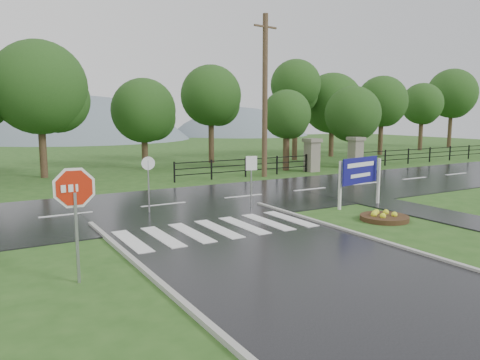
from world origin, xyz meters
TOP-DOWN VIEW (x-y plane):
  - ground at (0.00, 0.00)m, footprint 120.00×120.00m
  - main_road at (0.00, 10.00)m, footprint 90.00×8.00m
  - walkway at (8.50, 4.00)m, footprint 2.20×11.00m
  - crosswalk at (0.00, 5.00)m, footprint 6.50×2.80m
  - pillar_west at (13.00, 16.00)m, footprint 1.00×1.00m
  - pillar_east at (17.00, 16.00)m, footprint 1.00×1.00m
  - fence_west at (7.75, 16.00)m, footprint 9.58×0.08m
  - fence_east at (27.75, 16.00)m, footprint 20.58×0.08m
  - hills at (3.49, 65.00)m, footprint 102.00×48.00m
  - treeline at (1.00, 24.00)m, footprint 83.20×5.20m
  - stop_sign at (-5.11, 2.32)m, footprint 1.29×0.13m
  - estate_billboard at (7.03, 5.52)m, footprint 2.37×0.54m
  - flower_bed at (6.02, 3.21)m, footprint 1.78×1.78m
  - reg_sign_small at (3.00, 7.70)m, footprint 0.47×0.14m
  - reg_sign_round at (-1.08, 8.77)m, footprint 0.52×0.12m
  - utility_pole_east at (8.82, 15.50)m, footprint 1.74×0.36m
  - entrance_tree_left at (11.94, 17.50)m, footprint 3.33×3.33m
  - entrance_tree_right at (18.05, 17.50)m, footprint 4.18×4.18m

SIDE VIEW (x-z plane):
  - hills at x=3.49m, z-range -39.54..8.46m
  - ground at x=0.00m, z-range 0.00..0.00m
  - main_road at x=0.00m, z-range -0.02..0.02m
  - walkway at x=8.50m, z-range -0.02..0.02m
  - treeline at x=1.00m, z-range -5.00..5.00m
  - crosswalk at x=0.00m, z-range 0.05..0.07m
  - flower_bed at x=6.02m, z-range -0.05..0.31m
  - fence_west at x=7.75m, z-range 0.12..1.32m
  - fence_east at x=27.75m, z-range 0.14..1.34m
  - pillar_west at x=13.00m, z-range 0.06..2.30m
  - pillar_east at x=17.00m, z-range 0.06..2.30m
  - reg_sign_round at x=-1.08m, z-range 0.30..2.56m
  - estate_billboard at x=7.03m, z-range 0.40..2.50m
  - reg_sign_small at x=3.00m, z-range 0.45..2.63m
  - stop_sign at x=-5.11m, z-range 0.55..3.45m
  - entrance_tree_left at x=11.94m, z-range 1.05..6.58m
  - entrance_tree_right at x=18.05m, z-range 0.86..6.81m
  - utility_pole_east at x=8.82m, z-range 0.08..9.90m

